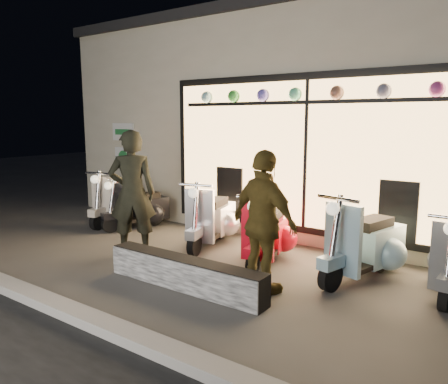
# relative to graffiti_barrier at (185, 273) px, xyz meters

# --- Properties ---
(ground) EXTENTS (40.00, 40.00, 0.00)m
(ground) POSITION_rel_graffiti_barrier_xyz_m (-0.37, 0.65, -0.20)
(ground) COLOR #383533
(ground) RESTS_ON ground
(kerb) EXTENTS (40.00, 0.25, 0.12)m
(kerb) POSITION_rel_graffiti_barrier_xyz_m (-0.37, -1.35, -0.14)
(kerb) COLOR slate
(kerb) RESTS_ON ground
(shop_building) EXTENTS (10.20, 6.23, 4.20)m
(shop_building) POSITION_rel_graffiti_barrier_xyz_m (-0.37, 5.63, 1.90)
(shop_building) COLOR beige
(shop_building) RESTS_ON ground
(graffiti_barrier) EXTENTS (2.34, 0.28, 0.40)m
(graffiti_barrier) POSITION_rel_graffiti_barrier_xyz_m (0.00, 0.00, 0.00)
(graffiti_barrier) COLOR black
(graffiti_barrier) RESTS_ON ground
(scooter_silver) EXTENTS (0.75, 1.54, 1.09)m
(scooter_silver) POSITION_rel_graffiti_barrier_xyz_m (-0.95, 1.87, 0.24)
(scooter_silver) COLOR black
(scooter_silver) RESTS_ON ground
(scooter_red) EXTENTS (0.70, 1.48, 1.05)m
(scooter_red) POSITION_rel_graffiti_barrier_xyz_m (0.28, 1.64, 0.22)
(scooter_red) COLOR black
(scooter_red) RESTS_ON ground
(scooter_black) EXTENTS (0.70, 1.36, 0.98)m
(scooter_black) POSITION_rel_graffiti_barrier_xyz_m (-2.75, 1.97, 0.19)
(scooter_black) COLOR black
(scooter_black) RESTS_ON ground
(scooter_cream) EXTENTS (0.71, 1.51, 1.08)m
(scooter_cream) POSITION_rel_graffiti_barrier_xyz_m (-3.50, 2.04, 0.23)
(scooter_cream) COLOR black
(scooter_cream) RESTS_ON ground
(scooter_blue) EXTENTS (0.78, 1.61, 1.15)m
(scooter_blue) POSITION_rel_graffiti_barrier_xyz_m (1.75, 1.79, 0.26)
(scooter_blue) COLOR black
(scooter_blue) RESTS_ON ground
(man) EXTENTS (0.85, 0.84, 1.98)m
(man) POSITION_rel_graffiti_barrier_xyz_m (-1.61, 0.63, 0.79)
(man) COLOR black
(man) RESTS_ON ground
(woman) EXTENTS (1.12, 0.72, 1.78)m
(woman) POSITION_rel_graffiti_barrier_xyz_m (0.87, 0.48, 0.69)
(woman) COLOR brown
(woman) RESTS_ON ground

